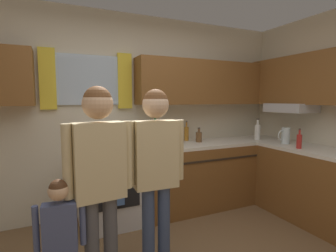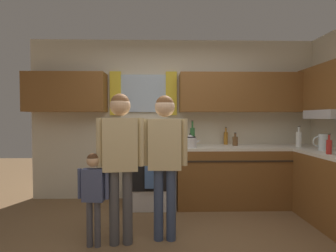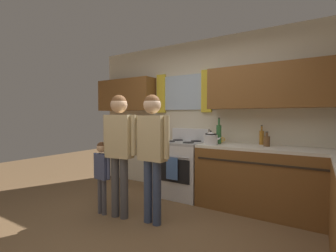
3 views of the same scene
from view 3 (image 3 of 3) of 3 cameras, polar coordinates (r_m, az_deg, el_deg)
name	(u,v)px [view 3 (image 3 of 3)]	position (r m, az deg, el deg)	size (l,w,h in m)	color
ground_plane	(139,242)	(2.81, -6.85, -25.60)	(12.00, 12.00, 0.00)	brown
back_wall_unit	(211,108)	(4.05, 10.14, 4.32)	(4.60, 0.42, 2.60)	beige
kitchen_counter_run	(311,196)	(3.13, 30.75, -14.08)	(2.26, 2.23, 0.90)	brown
stove_oven	(183,168)	(4.04, 3.57, -9.78)	(0.68, 0.67, 1.10)	silver
bottle_wine_green	(219,134)	(3.72, 11.91, -1.78)	(0.08, 0.08, 0.39)	#2D6633
bottle_squat_brown	(267,141)	(3.59, 22.28, -3.24)	(0.08, 0.08, 0.21)	brown
bottle_oil_amber	(262,137)	(3.78, 21.21, -2.47)	(0.06, 0.06, 0.29)	#B27223
mug_mustard_yellow	(220,140)	(3.91, 12.23, -3.14)	(0.12, 0.08, 0.09)	gold
stovetop_kettle	(211,138)	(3.58, 10.08, -2.83)	(0.27, 0.20, 0.21)	silver
adult_holding_child	(119,141)	(3.17, -11.43, -3.44)	(0.49, 0.21, 1.59)	#4C4C51
adult_in_plaid	(152,143)	(2.94, -3.74, -4.00)	(0.49, 0.21, 1.58)	#38476B
small_child	(102,169)	(3.39, -15.36, -9.75)	(0.33, 0.13, 0.97)	#4C4C56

